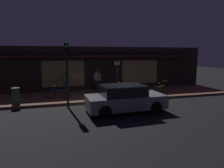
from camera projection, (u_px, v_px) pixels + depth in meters
ground_plane at (123, 106)px, 11.55m from camera, size 60.00×60.00×0.00m
sidewalk_slab at (110, 95)px, 14.39m from camera, size 18.00×4.00×0.15m
storefront_building at (100, 68)px, 17.35m from camera, size 18.00×3.30×3.60m
motorcycle at (111, 87)px, 14.07m from camera, size 1.70×0.55×0.97m
bicycle_parked at (58, 93)px, 12.66m from camera, size 1.63×0.49×0.91m
bicycle_extra at (161, 89)px, 14.24m from camera, size 1.49×0.80×0.91m
person_photographer at (66, 82)px, 14.27m from camera, size 0.44×0.60×1.67m
person_bystander at (97, 80)px, 15.38m from camera, size 0.55×0.44×1.67m
sign_post at (117, 73)px, 15.66m from camera, size 0.44×0.09×2.40m
trash_bin at (16, 96)px, 11.44m from camera, size 0.48×0.48×0.93m
traffic_light_pole at (67, 64)px, 10.74m from camera, size 0.24×0.33×3.60m
parked_car_near at (125, 99)px, 10.33m from camera, size 4.16×1.90×1.42m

